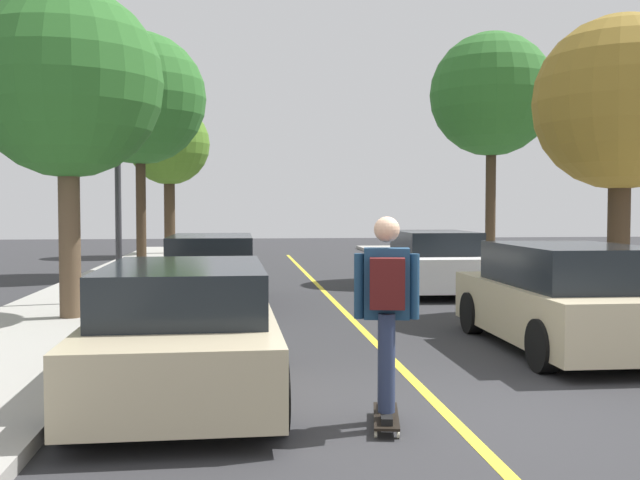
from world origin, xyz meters
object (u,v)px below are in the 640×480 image
(fire_hydrant, at_px, (120,292))
(streetlamp, at_px, (118,153))
(parked_car_right_nearest, at_px, (567,298))
(street_tree_right_nearest, at_px, (621,104))
(parked_car_right_near, at_px, (434,262))
(street_tree_right_near, at_px, (492,95))
(skateboarder, at_px, (387,303))
(parked_car_left_nearest, at_px, (185,330))
(parked_car_left_near, at_px, (211,271))
(skateboard, at_px, (386,417))
(street_tree_left_nearest, at_px, (67,84))
(street_tree_left_near, at_px, (140,99))
(street_tree_left_far, at_px, (169,145))

(fire_hydrant, height_order, streetlamp, streetlamp)
(parked_car_right_nearest, distance_m, street_tree_right_nearest, 4.67)
(parked_car_right_near, height_order, fire_hydrant, parked_car_right_near)
(street_tree_right_near, bearing_deg, fire_hydrant, -145.45)
(parked_car_right_near, relative_size, skateboarder, 2.39)
(parked_car_left_nearest, xyz_separation_m, parked_car_right_near, (5.05, 8.75, 0.01))
(parked_car_left_near, bearing_deg, skateboarder, -77.62)
(fire_hydrant, bearing_deg, skateboard, -62.88)
(street_tree_right_near, bearing_deg, parked_car_left_near, -150.29)
(parked_car_right_near, xyz_separation_m, fire_hydrant, (-6.55, -3.53, -0.20))
(parked_car_right_nearest, height_order, skateboard, parked_car_right_nearest)
(street_tree_left_nearest, xyz_separation_m, street_tree_left_near, (0.00, 8.78, 1.05))
(fire_hydrant, bearing_deg, parked_car_left_near, 51.58)
(parked_car_left_near, distance_m, street_tree_left_near, 8.02)
(street_tree_left_nearest, bearing_deg, street_tree_right_nearest, -0.73)
(parked_car_right_nearest, bearing_deg, street_tree_left_near, 121.98)
(skateboarder, bearing_deg, street_tree_right_nearest, 47.86)
(street_tree_left_far, xyz_separation_m, skateboard, (4.09, -23.30, -4.35))
(street_tree_left_near, distance_m, street_tree_right_near, 9.75)
(parked_car_left_nearest, bearing_deg, street_tree_left_nearest, 115.34)
(parked_car_left_near, relative_size, street_tree_left_near, 0.68)
(parked_car_right_nearest, height_order, parked_car_right_near, parked_car_right_nearest)
(parked_car_right_near, distance_m, skateboard, 10.62)
(parked_car_left_near, height_order, street_tree_left_near, street_tree_left_near)
(streetlamp, height_order, skateboard, streetlamp)
(street_tree_right_near, height_order, streetlamp, street_tree_right_near)
(streetlamp, bearing_deg, parked_car_right_nearest, -35.39)
(skateboard, bearing_deg, parked_car_right_nearest, 45.22)
(street_tree_left_near, bearing_deg, street_tree_right_nearest, -43.18)
(skateboarder, bearing_deg, street_tree_left_far, 99.94)
(parked_car_left_nearest, distance_m, street_tree_right_nearest, 9.13)
(street_tree_left_near, height_order, skateboarder, street_tree_left_near)
(parked_car_left_nearest, relative_size, parked_car_left_near, 0.93)
(parked_car_right_near, distance_m, streetlamp, 7.48)
(street_tree_right_near, xyz_separation_m, fire_hydrant, (-8.77, -6.04, -4.47))
(parked_car_right_nearest, bearing_deg, parked_car_left_nearest, -160.06)
(streetlamp, height_order, skateboarder, streetlamp)
(parked_car_left_nearest, bearing_deg, street_tree_right_nearest, 32.15)
(parked_car_left_near, height_order, parked_car_right_near, parked_car_right_near)
(street_tree_right_near, xyz_separation_m, streetlamp, (-9.02, -4.60, -1.95))
(parked_car_right_nearest, bearing_deg, parked_car_left_near, 133.71)
(parked_car_right_near, height_order, street_tree_left_near, street_tree_left_near)
(skateboarder, bearing_deg, street_tree_left_near, 105.37)
(parked_car_right_nearest, height_order, streetlamp, streetlamp)
(parked_car_right_near, relative_size, street_tree_left_far, 0.71)
(parked_car_right_near, bearing_deg, street_tree_left_far, 118.88)
(street_tree_right_nearest, bearing_deg, parked_car_right_near, 118.00)
(streetlamp, distance_m, skateboarder, 9.03)
(streetlamp, bearing_deg, parked_car_right_near, 17.07)
(parked_car_left_nearest, distance_m, streetlamp, 7.27)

